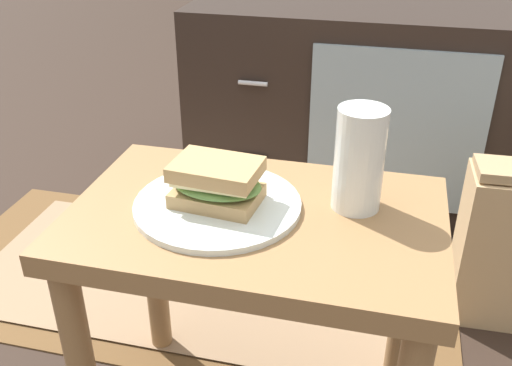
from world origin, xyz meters
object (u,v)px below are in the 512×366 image
(plate, at_px, (217,205))
(paper_bag, at_px, (509,246))
(tv_cabinet, at_px, (357,103))
(beer_glass, at_px, (359,161))
(sandwich_front, at_px, (216,183))

(plate, xyz_separation_m, paper_bag, (0.52, 0.43, -0.28))
(tv_cabinet, relative_size, beer_glass, 6.09)
(tv_cabinet, relative_size, plate, 3.80)
(beer_glass, bearing_deg, sandwich_front, -164.55)
(tv_cabinet, bearing_deg, beer_glass, -86.16)
(tv_cabinet, xyz_separation_m, plate, (-0.14, -0.95, 0.17))
(plate, height_order, paper_bag, plate)
(tv_cabinet, distance_m, plate, 0.98)
(tv_cabinet, xyz_separation_m, sandwich_front, (-0.14, -0.95, 0.21))
(sandwich_front, xyz_separation_m, beer_glass, (0.20, 0.06, 0.03))
(plate, bearing_deg, beer_glass, 15.45)
(sandwich_front, height_order, paper_bag, sandwich_front)
(tv_cabinet, height_order, paper_bag, tv_cabinet)
(tv_cabinet, relative_size, sandwich_front, 6.59)
(sandwich_front, relative_size, beer_glass, 0.93)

